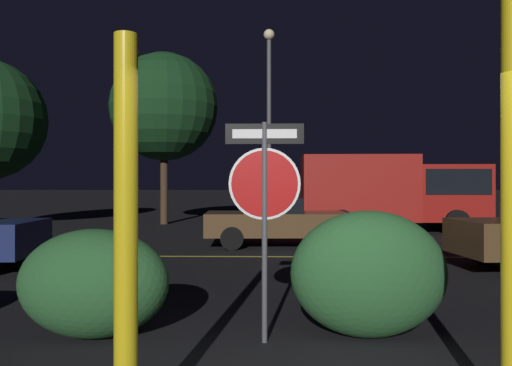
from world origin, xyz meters
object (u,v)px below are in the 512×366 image
hedge_bush_1 (94,283)px  delivery_truck (394,189)px  passing_car_2 (276,221)px  stop_sign (265,186)px  hedge_bush_2 (368,274)px  tree_0 (164,107)px  yellow_pole_right (512,184)px  street_lamp (269,109)px  yellow_pole_left (126,237)px

hedge_bush_1 → delivery_truck: delivery_truck is taller
passing_car_2 → stop_sign: bearing=-4.0°
hedge_bush_2 → delivery_truck: (3.40, 12.42, 0.80)m
stop_sign → hedge_bush_1: size_ratio=1.42×
hedge_bush_1 → tree_0: 16.32m
yellow_pole_right → delivery_truck: size_ratio=0.53×
hedge_bush_1 → tree_0: bearing=99.0°
passing_car_2 → street_lamp: 5.71m
yellow_pole_right → delivery_truck: 14.76m
stop_sign → delivery_truck: delivery_truck is taller
stop_sign → tree_0: bearing=106.0°
stop_sign → tree_0: (-4.38, 15.65, 3.27)m
hedge_bush_1 → hedge_bush_2: 3.07m
stop_sign → passing_car_2: bearing=88.7°
yellow_pole_right → hedge_bush_2: (-0.59, 2.07, -1.01)m
yellow_pole_right → hedge_bush_1: 4.31m
hedge_bush_1 → stop_sign: bearing=-3.6°
hedge_bush_1 → delivery_truck: size_ratio=0.26×
delivery_truck → stop_sign: bearing=-18.9°
yellow_pole_right → delivery_truck: (2.81, 14.49, -0.20)m
yellow_pole_right → street_lamp: street_lamp is taller
tree_0 → street_lamp: bearing=-33.4°
stop_sign → hedge_bush_1: (-1.91, 0.12, -1.08)m
stop_sign → yellow_pole_left: yellow_pole_left is taller
stop_sign → yellow_pole_right: 2.55m
stop_sign → yellow_pole_left: size_ratio=0.88×
stop_sign → passing_car_2: 8.48m
delivery_truck → tree_0: (-8.95, 3.02, 3.45)m
street_lamp → yellow_pole_left: bearing=-93.8°
yellow_pole_right → passing_car_2: size_ratio=0.85×
passing_car_2 → hedge_bush_2: bearing=4.1°
passing_car_2 → street_lamp: size_ratio=0.55×
street_lamp → delivery_truck: bearing=-1.0°
tree_0 → delivery_truck: bearing=-18.6°
yellow_pole_left → delivery_truck: bearing=69.6°
stop_sign → delivery_truck: 13.43m
yellow_pole_left → hedge_bush_1: (-1.00, 2.22, -0.75)m
hedge_bush_1 → street_lamp: street_lamp is taller
street_lamp → tree_0: 5.36m
stop_sign → tree_0: 16.58m
hedge_bush_2 → passing_car_2: hedge_bush_2 is taller
yellow_pole_right → hedge_bush_1: bearing=151.6°
street_lamp → hedge_bush_2: bearing=-85.0°
hedge_bush_2 → passing_car_2: 8.25m
yellow_pole_right → stop_sign: bearing=133.4°
street_lamp → stop_sign: bearing=-90.3°
passing_car_2 → delivery_truck: delivery_truck is taller
delivery_truck → passing_car_2: bearing=-44.7°
hedge_bush_2 → passing_car_2: bearing=96.4°
yellow_pole_left → street_lamp: bearing=86.2°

